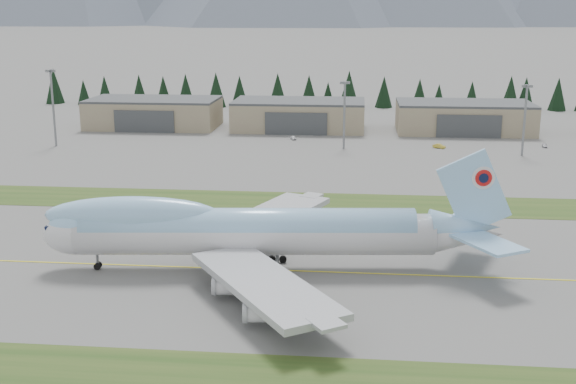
# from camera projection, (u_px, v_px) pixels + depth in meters

# --- Properties ---
(ground) EXTENTS (7000.00, 7000.00, 0.00)m
(ground) POSITION_uv_depth(u_px,v_px,m) (314.00, 272.00, 122.27)
(ground) COLOR #5F5F5D
(ground) RESTS_ON ground
(grass_strip_near) EXTENTS (400.00, 14.00, 0.08)m
(grass_strip_near) POSITION_uv_depth(u_px,v_px,m) (294.00, 384.00, 85.61)
(grass_strip_near) COLOR #284819
(grass_strip_near) RESTS_ON ground
(grass_strip_far) EXTENTS (400.00, 18.00, 0.08)m
(grass_strip_far) POSITION_uv_depth(u_px,v_px,m) (326.00, 203.00, 165.69)
(grass_strip_far) COLOR #284819
(grass_strip_far) RESTS_ON ground
(taxiway_line_main) EXTENTS (400.00, 0.40, 0.02)m
(taxiway_line_main) POSITION_uv_depth(u_px,v_px,m) (314.00, 272.00, 122.27)
(taxiway_line_main) COLOR yellow
(taxiway_line_main) RESTS_ON ground
(boeing_747_freighter) EXTENTS (79.92, 68.63, 21.02)m
(boeing_747_freighter) POSITION_uv_depth(u_px,v_px,m) (250.00, 230.00, 121.76)
(boeing_747_freighter) COLOR silver
(boeing_747_freighter) RESTS_ON ground
(hangar_left) EXTENTS (48.00, 26.60, 10.80)m
(hangar_left) POSITION_uv_depth(u_px,v_px,m) (154.00, 113.00, 272.18)
(hangar_left) COLOR gray
(hangar_left) RESTS_ON ground
(hangar_center) EXTENTS (48.00, 26.60, 10.80)m
(hangar_center) POSITION_uv_depth(u_px,v_px,m) (299.00, 115.00, 266.99)
(hangar_center) COLOR gray
(hangar_center) RESTS_ON ground
(hangar_right) EXTENTS (48.00, 26.60, 10.80)m
(hangar_right) POSITION_uv_depth(u_px,v_px,m) (464.00, 117.00, 261.33)
(hangar_right) COLOR gray
(hangar_right) RESTS_ON ground
(floodlight_masts) EXTENTS (175.08, 9.95, 24.66)m
(floodlight_masts) POSITION_uv_depth(u_px,v_px,m) (370.00, 101.00, 221.97)
(floodlight_masts) COLOR gray
(floodlight_masts) RESTS_ON ground
(service_vehicle_a) EXTENTS (2.64, 3.91, 1.24)m
(service_vehicle_a) POSITION_uv_depth(u_px,v_px,m) (293.00, 140.00, 246.60)
(service_vehicle_a) COLOR silver
(service_vehicle_a) RESTS_ON ground
(service_vehicle_b) EXTENTS (4.22, 3.55, 1.36)m
(service_vehicle_b) POSITION_uv_depth(u_px,v_px,m) (439.00, 148.00, 231.37)
(service_vehicle_b) COLOR gold
(service_vehicle_b) RESTS_ON ground
(service_vehicle_c) EXTENTS (2.04, 3.94, 1.09)m
(service_vehicle_c) POSITION_uv_depth(u_px,v_px,m) (545.00, 147.00, 232.99)
(service_vehicle_c) COLOR #BBBCC1
(service_vehicle_c) RESTS_ON ground
(conifer_belt) EXTENTS (278.86, 16.13, 16.86)m
(conifer_belt) POSITION_uv_depth(u_px,v_px,m) (338.00, 92.00, 325.08)
(conifer_belt) COLOR black
(conifer_belt) RESTS_ON ground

